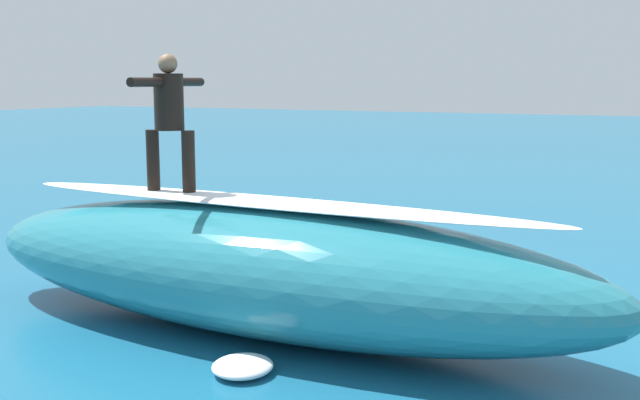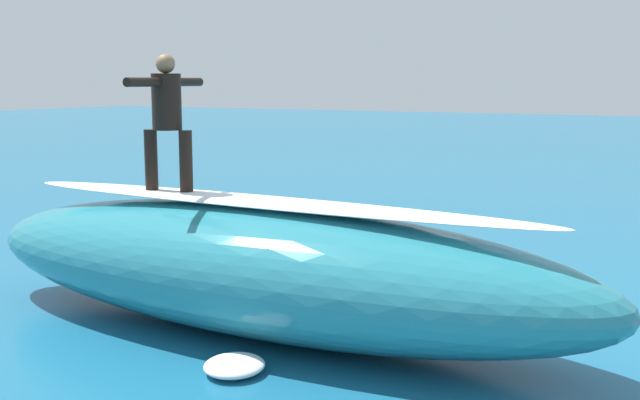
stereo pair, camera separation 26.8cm
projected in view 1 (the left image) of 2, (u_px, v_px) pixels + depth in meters
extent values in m
plane|color=#196084|center=(375.00, 292.00, 11.01)|extent=(120.00, 120.00, 0.00)
ellipsoid|color=teal|center=(265.00, 269.00, 9.16)|extent=(8.49, 2.45, 1.53)
ellipsoid|color=white|center=(264.00, 202.00, 9.04)|extent=(7.19, 0.93, 0.08)
ellipsoid|color=#EAE5C6|center=(172.00, 194.00, 9.67)|extent=(1.85, 0.72, 0.07)
cylinder|color=black|center=(153.00, 160.00, 9.69)|extent=(0.16, 0.16, 0.77)
cylinder|color=black|center=(189.00, 162.00, 9.51)|extent=(0.16, 0.16, 0.77)
cylinder|color=black|center=(169.00, 102.00, 9.49)|extent=(0.40, 0.40, 0.69)
sphere|color=#936B4C|center=(168.00, 64.00, 9.42)|extent=(0.24, 0.24, 0.24)
cylinder|color=black|center=(146.00, 82.00, 9.00)|extent=(0.17, 0.63, 0.11)
cylinder|color=black|center=(189.00, 82.00, 9.91)|extent=(0.17, 0.63, 0.11)
ellipsoid|color=silver|center=(430.00, 257.00, 12.98)|extent=(1.85, 1.68, 0.06)
cylinder|color=black|center=(431.00, 248.00, 12.96)|extent=(0.77, 0.72, 0.28)
sphere|color=#936B4C|center=(416.00, 239.00, 13.39)|extent=(0.20, 0.20, 0.20)
cylinder|color=black|center=(458.00, 261.00, 12.35)|extent=(0.58, 0.52, 0.12)
cylinder|color=black|center=(449.00, 262.00, 12.29)|extent=(0.58, 0.52, 0.12)
ellipsoid|color=white|center=(242.00, 366.00, 7.91)|extent=(0.79, 0.83, 0.16)
ellipsoid|color=white|center=(417.00, 272.00, 11.81)|extent=(0.80, 0.58, 0.15)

